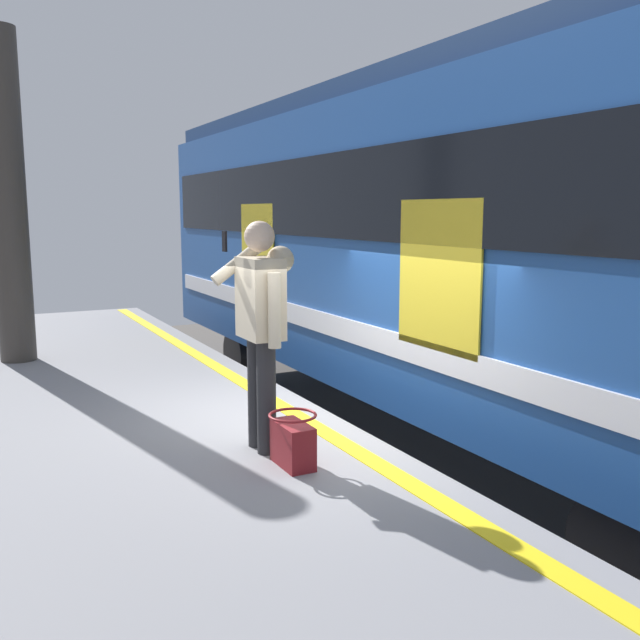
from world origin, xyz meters
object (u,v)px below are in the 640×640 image
Objects in this scene: train_carriage at (428,235)px; handbag at (293,442)px; passenger at (262,317)px; station_column at (8,199)px.

train_carriage is 30.83× the size of handbag.
station_column is at bearing 18.14° from passenger.
passenger is at bearing -161.86° from station_column.
handbag is 0.10× the size of station_column.
handbag is (-0.41, -0.05, -0.82)m from passenger.
station_column is at bearing 64.89° from train_carriage.
passenger is at bearing 6.67° from handbag.
train_carriage is at bearing -49.35° from handbag.
passenger reaches higher than handbag.
handbag is at bearing -173.33° from passenger.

